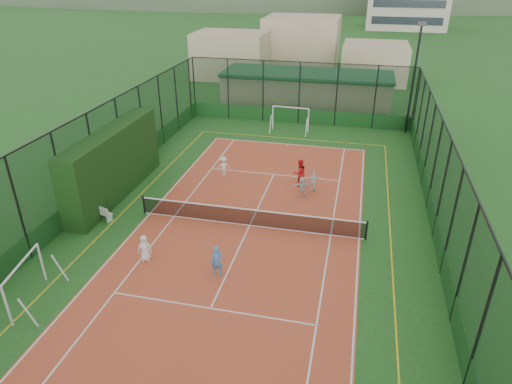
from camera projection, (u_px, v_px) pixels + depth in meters
ground at (250, 226)px, 23.29m from camera, size 300.00×300.00×0.00m
court_slab at (250, 225)px, 23.29m from camera, size 11.17×23.97×0.01m
tennis_net at (250, 217)px, 23.05m from camera, size 11.67×0.12×1.06m
perimeter_fence at (249, 181)px, 22.16m from camera, size 18.12×34.12×5.00m
floodlight_ne at (413, 80)px, 34.12m from camera, size 0.60×0.26×8.25m
clubhouse at (307, 90)px, 41.69m from camera, size 15.20×7.20×3.15m
distant_hills at (355, 1)px, 153.61m from camera, size 200.00×60.00×24.00m
hedge_left at (113, 163)px, 25.59m from camera, size 1.32×8.80×3.85m
white_bench at (100, 211)px, 23.75m from camera, size 1.62×0.91×0.88m
futsal_goal_near at (26, 283)px, 17.71m from camera, size 2.90×1.31×1.81m
futsal_goal_far at (290, 119)px, 35.88m from camera, size 2.99×1.01×1.90m
child_near_left at (145, 248)px, 20.32m from camera, size 0.71×0.58×1.26m
child_near_mid at (217, 261)px, 19.34m from camera, size 0.53×0.38×1.39m
child_far_left at (224, 166)px, 28.42m from camera, size 0.94×0.77×1.27m
child_far_right at (313, 182)px, 26.45m from camera, size 0.79×0.44×1.27m
child_far_back at (302, 187)px, 25.95m from camera, size 1.16×0.69×1.19m
coach at (300, 173)px, 27.06m from camera, size 1.03×0.98×1.67m
tennis_balls at (233, 208)px, 24.81m from camera, size 2.39×0.98×0.07m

